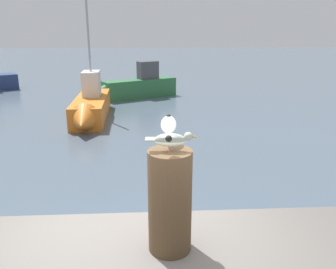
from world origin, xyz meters
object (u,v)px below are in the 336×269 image
mooring_post (170,202)px  boat_orange (90,107)px  seagull (171,136)px  boat_green (137,87)px

mooring_post → boat_orange: boat_orange is taller
seagull → boat_green: (-0.71, 14.53, -1.98)m
mooring_post → seagull: seagull is taller
seagull → boat_orange: size_ratio=0.13×
seagull → boat_green: bearing=92.8°
mooring_post → boat_green: mooring_post is taller
mooring_post → boat_orange: 10.61m
seagull → boat_green: 14.68m
mooring_post → boat_orange: size_ratio=0.17×
boat_orange → boat_green: bearing=69.6°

